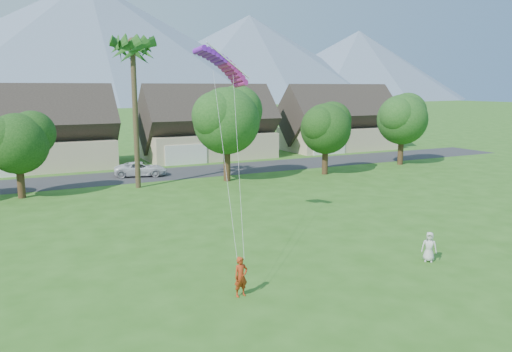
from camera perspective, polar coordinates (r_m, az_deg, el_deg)
ground at (r=19.47m, az=13.74°, el=-15.84°), size 500.00×500.00×0.00m
street at (r=49.34m, az=-12.50°, el=0.05°), size 90.00×7.00×0.01m
kite_flyer at (r=20.69m, az=-1.74°, el=-11.43°), size 0.64×0.45×1.66m
watcher at (r=26.02m, az=19.18°, el=-7.65°), size 0.84×0.84×1.48m
parked_car at (r=49.13m, az=-13.02°, el=0.79°), size 5.38×3.63×1.37m
mountain_ridge at (r=274.88m, az=-22.44°, el=13.68°), size 540.00×240.00×70.00m
houses_row at (r=57.71m, az=-14.34°, el=4.85°), size 72.75×8.19×8.86m
tree_row at (r=42.58m, az=-12.25°, el=5.12°), size 62.27×6.67×8.45m
fan_palm at (r=42.94m, az=-13.95°, el=14.33°), size 3.00×3.00×13.80m
parafoil_kite at (r=28.48m, az=-3.80°, el=12.76°), size 3.46×1.16×0.50m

